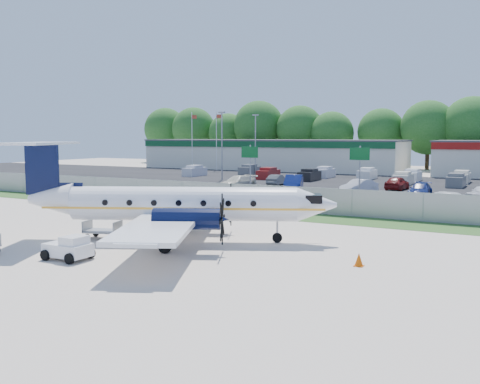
% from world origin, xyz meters
% --- Properties ---
extents(ground, '(170.00, 170.00, 0.00)m').
position_xyz_m(ground, '(0.00, 0.00, 0.00)').
color(ground, beige).
rests_on(ground, ground).
extents(grass_verge, '(170.00, 4.00, 0.02)m').
position_xyz_m(grass_verge, '(0.00, 12.00, 0.01)').
color(grass_verge, '#2D561E').
rests_on(grass_verge, ground).
extents(access_road, '(170.00, 8.00, 0.02)m').
position_xyz_m(access_road, '(0.00, 19.00, 0.01)').
color(access_road, black).
rests_on(access_road, ground).
extents(parking_lot, '(170.00, 32.00, 0.02)m').
position_xyz_m(parking_lot, '(0.00, 40.00, 0.01)').
color(parking_lot, black).
rests_on(parking_lot, ground).
extents(perimeter_fence, '(120.00, 0.06, 1.99)m').
position_xyz_m(perimeter_fence, '(0.00, 14.00, 1.00)').
color(perimeter_fence, gray).
rests_on(perimeter_fence, ground).
extents(building_west, '(46.40, 12.40, 5.24)m').
position_xyz_m(building_west, '(-24.00, 61.98, 2.63)').
color(building_west, silver).
rests_on(building_west, ground).
extents(sign_left, '(1.80, 0.26, 5.00)m').
position_xyz_m(sign_left, '(-8.00, 22.91, 3.61)').
color(sign_left, gray).
rests_on(sign_left, ground).
extents(sign_mid, '(1.80, 0.26, 5.00)m').
position_xyz_m(sign_mid, '(3.00, 22.91, 3.61)').
color(sign_mid, gray).
rests_on(sign_mid, ground).
extents(flagpole_west, '(1.06, 0.12, 10.00)m').
position_xyz_m(flagpole_west, '(-35.92, 55.00, 5.64)').
color(flagpole_west, white).
rests_on(flagpole_west, ground).
extents(flagpole_east, '(1.06, 0.12, 10.00)m').
position_xyz_m(flagpole_east, '(-30.92, 55.00, 5.64)').
color(flagpole_east, white).
rests_on(flagpole_east, ground).
extents(light_pole_nw, '(0.90, 0.35, 9.09)m').
position_xyz_m(light_pole_nw, '(-20.00, 38.00, 5.23)').
color(light_pole_nw, gray).
rests_on(light_pole_nw, ground).
extents(light_pole_sw, '(0.90, 0.35, 9.09)m').
position_xyz_m(light_pole_sw, '(-20.00, 48.00, 5.23)').
color(light_pole_sw, gray).
rests_on(light_pole_sw, ground).
extents(tree_line, '(112.00, 6.00, 14.00)m').
position_xyz_m(tree_line, '(0.00, 74.00, 0.00)').
color(tree_line, '#1F5719').
rests_on(tree_line, ground).
extents(aircraft, '(17.75, 17.22, 5.54)m').
position_xyz_m(aircraft, '(-0.87, 0.23, 2.14)').
color(aircraft, white).
rests_on(aircraft, ground).
extents(pushback_tug, '(2.18, 1.57, 1.17)m').
position_xyz_m(pushback_tug, '(-2.87, -5.84, 0.56)').
color(pushback_tug, white).
rests_on(pushback_tug, ground).
extents(baggage_cart_far, '(2.24, 1.71, 1.04)m').
position_xyz_m(baggage_cart_far, '(-5.13, -1.13, 0.48)').
color(baggage_cart_far, gray).
rests_on(baggage_cart_far, ground).
extents(cone_nose, '(0.43, 0.43, 0.61)m').
position_xyz_m(cone_nose, '(9.66, -0.55, 0.29)').
color(cone_nose, '#DC5706').
rests_on(cone_nose, ground).
extents(cone_starboard_wing, '(0.42, 0.42, 0.60)m').
position_xyz_m(cone_starboard_wing, '(0.74, 11.94, 0.28)').
color(cone_starboard_wing, '#DC5706').
rests_on(cone_starboard_wing, ground).
extents(road_car_west, '(4.43, 2.67, 1.41)m').
position_xyz_m(road_car_west, '(-20.79, 17.12, 0.00)').
color(road_car_west, silver).
rests_on(road_car_west, ground).
extents(road_car_mid, '(5.07, 3.44, 1.60)m').
position_xyz_m(road_car_mid, '(10.31, 20.86, 0.00)').
color(road_car_mid, silver).
rests_on(road_car_mid, ground).
extents(parked_car_a, '(3.06, 5.36, 1.46)m').
position_xyz_m(parked_car_a, '(-12.30, 28.29, 0.00)').
color(parked_car_a, beige).
rests_on(parked_car_a, ground).
extents(parked_car_b, '(3.27, 5.41, 1.68)m').
position_xyz_m(parked_car_b, '(-6.07, 29.54, 0.00)').
color(parked_car_b, navy).
rests_on(parked_car_b, ground).
extents(parked_car_c, '(3.17, 4.83, 1.50)m').
position_xyz_m(parked_car_c, '(1.26, 29.04, 0.00)').
color(parked_car_c, silver).
rests_on(parked_car_c, ground).
extents(parked_car_d, '(2.03, 4.66, 1.33)m').
position_xyz_m(parked_car_d, '(7.14, 29.67, 0.00)').
color(parked_car_d, navy).
rests_on(parked_car_d, ground).
extents(parked_car_f, '(1.59, 3.96, 1.28)m').
position_xyz_m(parked_car_f, '(-10.21, 34.31, 0.00)').
color(parked_car_f, '#595B5E').
rests_on(parked_car_f, ground).
extents(parked_car_g, '(2.14, 4.58, 1.51)m').
position_xyz_m(parked_car_g, '(3.76, 35.16, 0.00)').
color(parked_car_g, maroon).
rests_on(parked_car_g, ground).
extents(far_parking_rows, '(56.00, 10.00, 1.60)m').
position_xyz_m(far_parking_rows, '(0.00, 45.00, 0.00)').
color(far_parking_rows, gray).
rests_on(far_parking_rows, ground).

